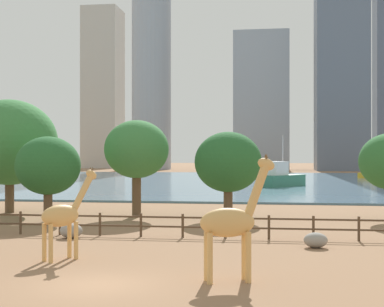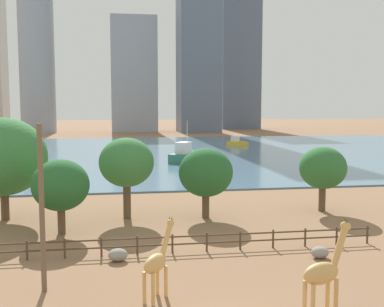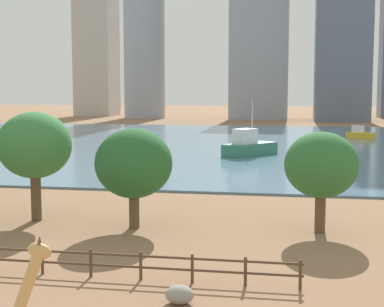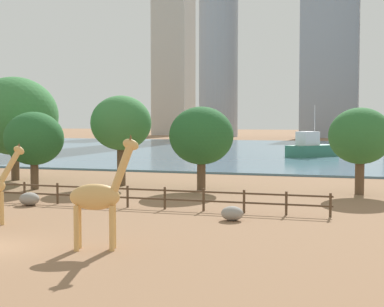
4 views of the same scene
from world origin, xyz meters
name	(u,v)px [view 3 (image 3 of 4)]	position (x,y,z in m)	size (l,w,h in m)	color
ground_plane	(216,142)	(0.00, 80.00, 0.00)	(400.00, 400.00, 0.00)	#8C6647
harbor_water	(214,143)	(0.00, 77.00, 0.10)	(180.00, 86.00, 0.20)	slate
boulder_near_fence	(180,295)	(8.13, 9.41, 0.38)	(1.16, 1.00, 0.75)	gray
enclosure_fence	(19,257)	(-0.02, 12.00, 0.76)	(26.12, 0.14, 1.30)	#4C3826
tree_right_tall	(35,146)	(-3.99, 22.41, 4.91)	(4.77, 4.77, 7.10)	brown
tree_left_small	(134,164)	(2.85, 21.53, 4.01)	(4.75, 4.75, 6.17)	brown
tree_right_small	(321,165)	(14.10, 22.40, 4.05)	(4.36, 4.36, 6.05)	brown
boat_ferry	(360,134)	(23.24, 89.82, 0.93)	(4.70, 4.73, 2.16)	gold
boat_sailboat	(249,146)	(6.78, 60.47, 1.36)	(6.75, 7.94, 6.98)	#337259
skyline_tower_needle	(96,32)	(-50.03, 166.65, 26.09)	(11.52, 12.34, 52.18)	#B7B2A8
skyline_block_left	(259,47)	(2.00, 153.76, 20.09)	(15.98, 11.28, 40.18)	#939EAD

